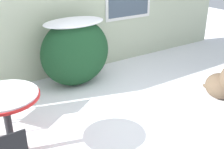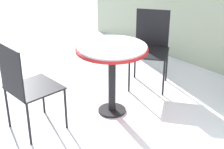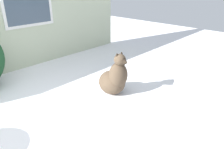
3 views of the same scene
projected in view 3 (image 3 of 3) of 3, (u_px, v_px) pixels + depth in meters
The scene contains 2 objects.
ground_plane at pixel (22, 134), 2.86m from camera, with size 16.00×16.00×0.00m, color white.
dog at pixel (114, 79), 3.73m from camera, with size 0.45×0.68×0.79m.
Camera 3 is at (-0.88, -2.43, 1.86)m, focal length 35.00 mm.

